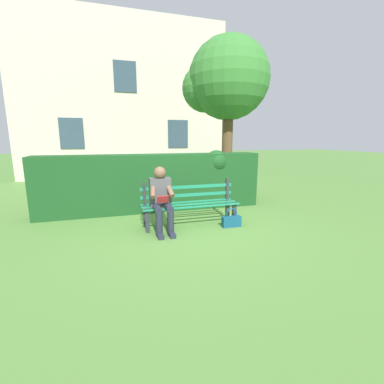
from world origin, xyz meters
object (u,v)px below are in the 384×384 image
park_bench (190,204)px  tree (225,82)px  person_seated (161,198)px  handbag (231,221)px

park_bench → tree: (-1.87, -2.74, 2.85)m
person_seated → handbag: bearing=171.3°
person_seated → tree: size_ratio=0.26×
tree → handbag: bearing=69.9°
park_bench → handbag: park_bench is taller
tree → person_seated: bearing=50.0°
tree → handbag: size_ratio=12.30×
park_bench → person_seated: bearing=16.2°
park_bench → handbag: 0.87m
tree → handbag: 4.58m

